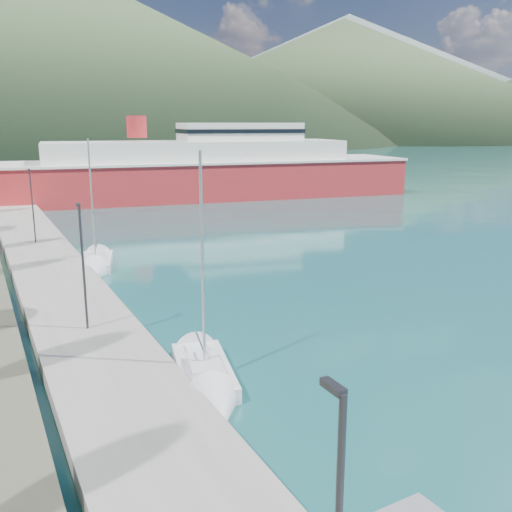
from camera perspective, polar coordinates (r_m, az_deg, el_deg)
ground at (r=133.79m, az=-20.95°, el=7.81°), size 1400.00×1400.00×0.00m
quay at (r=40.23m, az=-19.49°, el=-2.12°), size 5.00×88.00×0.80m
hills_far at (r=652.89m, az=-13.69°, el=18.69°), size 1480.00×900.00×180.00m
hills_near at (r=402.85m, az=-10.95°, el=18.45°), size 1010.00×520.00×115.00m
lamp_posts at (r=28.65m, az=-17.14°, el=-0.34°), size 0.15×44.39×6.06m
sailboat_near at (r=22.91m, az=-4.58°, el=-13.32°), size 3.67×7.47×10.31m
sailboat_mid at (r=42.55m, az=-15.82°, el=-1.20°), size 3.95×7.34×10.29m
ferry at (r=82.38m, az=-5.63°, el=8.36°), size 61.92×20.60×12.07m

